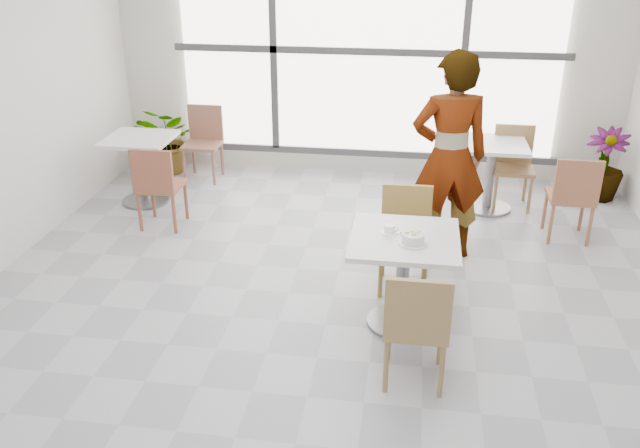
# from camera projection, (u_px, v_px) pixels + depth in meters

# --- Properties ---
(floor) EXTENTS (7.00, 7.00, 0.00)m
(floor) POSITION_uv_depth(u_px,v_px,m) (326.00, 324.00, 5.17)
(floor) COLOR #9E9EA5
(floor) RESTS_ON ground
(wall_back) EXTENTS (6.00, 0.00, 6.00)m
(wall_back) POSITION_uv_depth(u_px,v_px,m) (368.00, 50.00, 7.69)
(wall_back) COLOR silver
(wall_back) RESTS_ON ground
(window) EXTENTS (4.60, 0.07, 2.52)m
(window) POSITION_uv_depth(u_px,v_px,m) (367.00, 51.00, 7.63)
(window) COLOR white
(window) RESTS_ON ground
(main_table) EXTENTS (0.80, 0.80, 0.75)m
(main_table) POSITION_uv_depth(u_px,v_px,m) (403.00, 264.00, 4.97)
(main_table) COLOR silver
(main_table) RESTS_ON ground
(chair_near) EXTENTS (0.42, 0.42, 0.87)m
(chair_near) POSITION_uv_depth(u_px,v_px,m) (417.00, 322.00, 4.29)
(chair_near) COLOR #967849
(chair_near) RESTS_ON ground
(chair_far) EXTENTS (0.42, 0.42, 0.87)m
(chair_far) POSITION_uv_depth(u_px,v_px,m) (405.00, 231.00, 5.56)
(chair_far) COLOR olive
(chair_far) RESTS_ON ground
(oatmeal_bowl) EXTENTS (0.21, 0.21, 0.10)m
(oatmeal_bowl) POSITION_uv_depth(u_px,v_px,m) (413.00, 238.00, 4.75)
(oatmeal_bowl) COLOR silver
(oatmeal_bowl) RESTS_ON main_table
(coffee_cup) EXTENTS (0.16, 0.13, 0.07)m
(coffee_cup) POSITION_uv_depth(u_px,v_px,m) (390.00, 229.00, 4.92)
(coffee_cup) COLOR white
(coffee_cup) RESTS_ON main_table
(person) EXTENTS (0.77, 0.58, 1.91)m
(person) POSITION_uv_depth(u_px,v_px,m) (449.00, 157.00, 5.89)
(person) COLOR black
(person) RESTS_ON ground
(bg_table_left) EXTENTS (0.70, 0.70, 0.75)m
(bg_table_left) POSITION_uv_depth(u_px,v_px,m) (141.00, 160.00, 7.23)
(bg_table_left) COLOR silver
(bg_table_left) RESTS_ON ground
(bg_table_right) EXTENTS (0.70, 0.70, 0.75)m
(bg_table_right) POSITION_uv_depth(u_px,v_px,m) (491.00, 166.00, 7.05)
(bg_table_right) COLOR white
(bg_table_right) RESTS_ON ground
(bg_chair_left_near) EXTENTS (0.42, 0.42, 0.87)m
(bg_chair_left_near) POSITION_uv_depth(u_px,v_px,m) (158.00, 182.00, 6.58)
(bg_chair_left_near) COLOR brown
(bg_chair_left_near) RESTS_ON ground
(bg_chair_left_far) EXTENTS (0.42, 0.42, 0.87)m
(bg_chair_left_far) POSITION_uv_depth(u_px,v_px,m) (204.00, 137.00, 7.95)
(bg_chair_left_far) COLOR #935E49
(bg_chair_left_far) RESTS_ON ground
(bg_chair_right_near) EXTENTS (0.42, 0.42, 0.87)m
(bg_chair_right_near) POSITION_uv_depth(u_px,v_px,m) (573.00, 193.00, 6.32)
(bg_chair_right_near) COLOR #9F5E42
(bg_chair_right_near) RESTS_ON ground
(bg_chair_right_far) EXTENTS (0.42, 0.42, 0.87)m
(bg_chair_right_far) POSITION_uv_depth(u_px,v_px,m) (513.00, 161.00, 7.18)
(bg_chair_right_far) COLOR #9C764B
(bg_chair_right_far) RESTS_ON ground
(plant_left) EXTENTS (0.97, 0.92, 0.84)m
(plant_left) POSITION_uv_depth(u_px,v_px,m) (169.00, 140.00, 8.12)
(plant_left) COLOR #538242
(plant_left) RESTS_ON ground
(plant_right) EXTENTS (0.59, 0.59, 0.81)m
(plant_right) POSITION_uv_depth(u_px,v_px,m) (604.00, 164.00, 7.36)
(plant_right) COLOR #437A40
(plant_right) RESTS_ON ground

